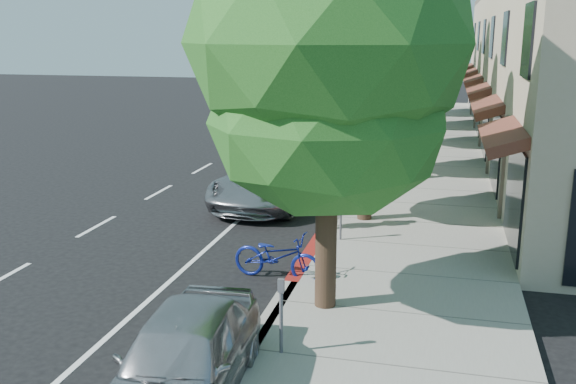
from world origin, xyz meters
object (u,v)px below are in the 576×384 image
(white_pickup, at_px, (352,130))
(dark_suv_far, at_px, (371,108))
(street_tree_3, at_px, (402,29))
(street_tree_2, at_px, (389,52))
(cyclist, at_px, (336,199))
(street_tree_5, at_px, (414,46))
(silver_suv, at_px, (271,180))
(street_tree_4, at_px, (409,45))
(street_tree_0, at_px, (329,50))
(bicycle, at_px, (277,256))
(near_car_a, at_px, (183,359))
(street_tree_1, at_px, (369,66))
(pedestrian, at_px, (402,157))
(dark_sedan, at_px, (324,135))

(white_pickup, height_order, dark_suv_far, white_pickup)
(street_tree_3, distance_m, white_pickup, 4.90)
(street_tree_2, distance_m, cyclist, 7.89)
(street_tree_5, bearing_deg, cyclist, -91.49)
(street_tree_2, height_order, silver_suv, street_tree_2)
(cyclist, relative_size, white_pickup, 0.31)
(street_tree_4, xyz_separation_m, dark_suv_far, (-2.25, 3.13, -3.72))
(street_tree_0, distance_m, white_pickup, 18.35)
(street_tree_3, xyz_separation_m, cyclist, (-0.65, -13.00, -4.38))
(cyclist, relative_size, bicycle, 0.93)
(street_tree_5, relative_size, cyclist, 3.89)
(street_tree_2, distance_m, bicycle, 11.40)
(street_tree_2, height_order, bicycle, street_tree_2)
(street_tree_0, height_order, silver_suv, street_tree_0)
(street_tree_5, height_order, silver_suv, street_tree_5)
(cyclist, bearing_deg, white_pickup, 21.97)
(street_tree_5, relative_size, near_car_a, 1.78)
(street_tree_2, xyz_separation_m, silver_suv, (-3.10, -4.50, -3.76))
(bicycle, bearing_deg, street_tree_1, -6.55)
(street_tree_3, distance_m, street_tree_4, 6.05)
(street_tree_3, distance_m, silver_suv, 11.86)
(cyclist, bearing_deg, street_tree_1, -17.25)
(pedestrian, bearing_deg, street_tree_3, -95.09)
(street_tree_1, distance_m, street_tree_3, 12.04)
(street_tree_3, relative_size, white_pickup, 1.42)
(street_tree_2, distance_m, pedestrian, 3.69)
(street_tree_5, relative_size, white_pickup, 1.22)
(street_tree_1, distance_m, street_tree_2, 6.00)
(bicycle, height_order, dark_suv_far, dark_suv_far)
(street_tree_1, height_order, near_car_a, street_tree_1)
(white_pickup, bearing_deg, dark_sedan, -128.88)
(near_car_a, bearing_deg, street_tree_0, 63.99)
(street_tree_3, relative_size, pedestrian, 5.43)
(street_tree_0, xyz_separation_m, dark_suv_far, (-2.25, 27.13, -4.03))
(silver_suv, bearing_deg, near_car_a, -75.32)
(street_tree_0, bearing_deg, dark_suv_far, 94.75)
(bicycle, bearing_deg, dark_suv_far, 11.35)
(street_tree_1, bearing_deg, street_tree_3, 90.00)
(dark_suv_far, bearing_deg, street_tree_4, -51.20)
(white_pickup, bearing_deg, street_tree_4, 72.42)
(street_tree_2, bearing_deg, dark_suv_far, 98.47)
(street_tree_5, distance_m, dark_suv_far, 5.08)
(white_pickup, bearing_deg, dark_suv_far, 91.91)
(bicycle, xyz_separation_m, pedestrian, (1.95, 10.04, 0.40))
(street_tree_3, distance_m, cyclist, 13.73)
(street_tree_1, height_order, dark_sedan, street_tree_1)
(street_tree_3, distance_m, pedestrian, 7.91)
(street_tree_0, distance_m, near_car_a, 5.63)
(bicycle, bearing_deg, street_tree_0, -127.89)
(street_tree_1, distance_m, dark_suv_far, 21.54)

